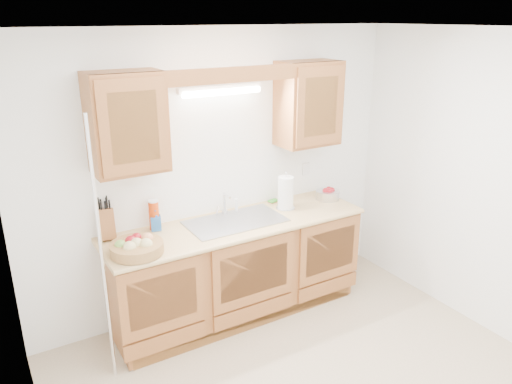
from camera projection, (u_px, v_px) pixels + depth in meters
room at (325, 234)px, 3.19m from camera, size 3.52×3.50×2.50m
base_cabinets at (236, 269)px, 4.44m from camera, size 2.20×0.60×0.86m
countertop at (237, 225)px, 4.28m from camera, size 2.30×0.63×0.04m
upper_cabinet_left at (127, 123)px, 3.68m from camera, size 0.55×0.33×0.75m
upper_cabinet_right at (308, 104)px, 4.48m from camera, size 0.55×0.33×0.75m
valance at (234, 75)px, 3.86m from camera, size 2.20×0.05×0.12m
fluorescent_fixture at (221, 90)px, 4.09m from camera, size 0.76×0.08×0.08m
sink at (235, 229)px, 4.31m from camera, size 0.84×0.46×0.36m
wire_shelf_pole at (102, 256)px, 3.46m from camera, size 0.03×0.03×2.00m
outlet_plate at (306, 169)px, 4.89m from camera, size 0.08×0.01×0.12m
fruit_basket at (137, 246)px, 3.70m from camera, size 0.51×0.51×0.12m
knife_block at (107, 223)px, 3.94m from camera, size 0.15×0.22×0.35m
orange_canister at (154, 215)px, 4.10m from camera, size 0.11×0.11×0.25m
soap_bottle at (156, 220)px, 4.09m from camera, size 0.10×0.10×0.18m
sponge at (273, 201)px, 4.73m from camera, size 0.11×0.08×0.02m
paper_towel at (286, 193)px, 4.52m from camera, size 0.17×0.17×0.36m
apple_bowl at (328, 194)px, 4.80m from camera, size 0.29×0.29×0.12m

